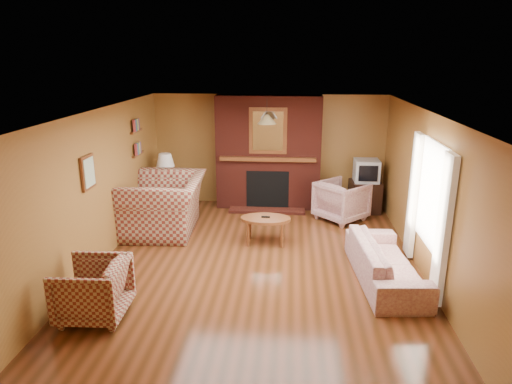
# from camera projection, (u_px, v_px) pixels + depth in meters

# --- Properties ---
(floor) EXTENTS (6.50, 6.50, 0.00)m
(floor) POSITION_uv_depth(u_px,v_px,m) (258.00, 266.00, 7.19)
(floor) COLOR #42230E
(floor) RESTS_ON ground
(ceiling) EXTENTS (6.50, 6.50, 0.00)m
(ceiling) POSITION_uv_depth(u_px,v_px,m) (258.00, 113.00, 6.50)
(ceiling) COLOR white
(ceiling) RESTS_ON wall_back
(wall_back) EXTENTS (6.50, 0.00, 6.50)m
(wall_back) POSITION_uv_depth(u_px,v_px,m) (269.00, 150.00, 9.95)
(wall_back) COLOR olive
(wall_back) RESTS_ON floor
(wall_front) EXTENTS (6.50, 0.00, 6.50)m
(wall_front) POSITION_uv_depth(u_px,v_px,m) (228.00, 307.00, 3.75)
(wall_front) COLOR olive
(wall_front) RESTS_ON floor
(wall_left) EXTENTS (0.00, 6.50, 6.50)m
(wall_left) POSITION_uv_depth(u_px,v_px,m) (97.00, 189.00, 7.04)
(wall_left) COLOR olive
(wall_left) RESTS_ON floor
(wall_right) EXTENTS (0.00, 6.50, 6.50)m
(wall_right) POSITION_uv_depth(u_px,v_px,m) (428.00, 197.00, 6.66)
(wall_right) COLOR olive
(wall_right) RESTS_ON floor
(fireplace) EXTENTS (2.20, 0.82, 2.40)m
(fireplace) POSITION_uv_depth(u_px,v_px,m) (268.00, 153.00, 9.70)
(fireplace) COLOR #511911
(fireplace) RESTS_ON floor
(window_right) EXTENTS (0.10, 1.85, 2.00)m
(window_right) POSITION_uv_depth(u_px,v_px,m) (428.00, 206.00, 6.49)
(window_right) COLOR beige
(window_right) RESTS_ON wall_right
(bookshelf) EXTENTS (0.09, 0.55, 0.71)m
(bookshelf) POSITION_uv_depth(u_px,v_px,m) (138.00, 138.00, 8.71)
(bookshelf) COLOR brown
(bookshelf) RESTS_ON wall_left
(botanical_print) EXTENTS (0.05, 0.40, 0.50)m
(botanical_print) POSITION_uv_depth(u_px,v_px,m) (88.00, 172.00, 6.65)
(botanical_print) COLOR brown
(botanical_print) RESTS_ON wall_left
(pendant_light) EXTENTS (0.36, 0.36, 0.48)m
(pendant_light) POSITION_uv_depth(u_px,v_px,m) (267.00, 119.00, 8.81)
(pendant_light) COLOR black
(pendant_light) RESTS_ON ceiling
(plaid_loveseat) EXTENTS (1.47, 1.66, 1.04)m
(plaid_loveseat) POSITION_uv_depth(u_px,v_px,m) (164.00, 204.00, 8.49)
(plaid_loveseat) COLOR maroon
(plaid_loveseat) RESTS_ON floor
(plaid_armchair) EXTENTS (0.85, 0.83, 0.75)m
(plaid_armchair) POSITION_uv_depth(u_px,v_px,m) (93.00, 290.00, 5.70)
(plaid_armchair) COLOR maroon
(plaid_armchair) RESTS_ON floor
(floral_sofa) EXTENTS (0.96, 2.09, 0.59)m
(floral_sofa) POSITION_uv_depth(u_px,v_px,m) (386.00, 262.00, 6.66)
(floral_sofa) COLOR beige
(floral_sofa) RESTS_ON floor
(floral_armchair) EXTENTS (1.21, 1.21, 0.79)m
(floral_armchair) POSITION_uv_depth(u_px,v_px,m) (342.00, 201.00, 9.12)
(floral_armchair) COLOR beige
(floral_armchair) RESTS_ON floor
(coffee_table) EXTENTS (0.87, 0.54, 0.50)m
(coffee_table) POSITION_uv_depth(u_px,v_px,m) (266.00, 221.00, 7.96)
(coffee_table) COLOR brown
(coffee_table) RESTS_ON floor
(side_table) EXTENTS (0.50, 0.50, 0.63)m
(side_table) POSITION_uv_depth(u_px,v_px,m) (167.00, 197.00, 9.60)
(side_table) COLOR brown
(side_table) RESTS_ON floor
(table_lamp) EXTENTS (0.38, 0.38, 0.62)m
(table_lamp) POSITION_uv_depth(u_px,v_px,m) (165.00, 167.00, 9.41)
(table_lamp) COLOR white
(table_lamp) RESTS_ON side_table
(tv_stand) EXTENTS (0.65, 0.60, 0.66)m
(tv_stand) POSITION_uv_depth(u_px,v_px,m) (365.00, 196.00, 9.62)
(tv_stand) COLOR black
(tv_stand) RESTS_ON floor
(crt_tv) EXTENTS (0.50, 0.50, 0.46)m
(crt_tv) POSITION_uv_depth(u_px,v_px,m) (366.00, 171.00, 9.45)
(crt_tv) COLOR #B1B4B9
(crt_tv) RESTS_ON tv_stand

